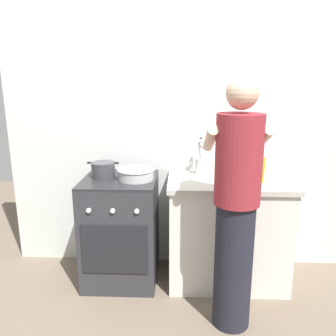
% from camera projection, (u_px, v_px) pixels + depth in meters
% --- Properties ---
extents(ground, '(6.00, 6.00, 0.00)m').
position_uv_depth(ground, '(161.00, 287.00, 2.82)').
color(ground, '#6B5B4C').
extents(back_wall, '(3.20, 0.10, 2.50)m').
position_uv_depth(back_wall, '(187.00, 130.00, 2.99)').
color(back_wall, silver).
rests_on(back_wall, ground).
extents(countertop, '(1.00, 0.60, 0.90)m').
position_uv_depth(countertop, '(227.00, 231.00, 2.83)').
color(countertop, silver).
rests_on(countertop, ground).
extents(stove_range, '(0.60, 0.62, 0.90)m').
position_uv_depth(stove_range, '(121.00, 229.00, 2.87)').
color(stove_range, '#2D2D33').
rests_on(stove_range, ground).
extents(pot, '(0.26, 0.20, 0.13)m').
position_uv_depth(pot, '(103.00, 170.00, 2.78)').
color(pot, '#38383D').
rests_on(pot, stove_range).
extents(mixing_bowl, '(0.30, 0.30, 0.09)m').
position_uv_depth(mixing_bowl, '(136.00, 174.00, 2.72)').
color(mixing_bowl, '#B7B7BC').
rests_on(mixing_bowl, stove_range).
extents(utensil_crock, '(0.10, 0.10, 0.32)m').
position_uv_depth(utensil_crock, '(201.00, 163.00, 2.86)').
color(utensil_crock, silver).
rests_on(utensil_crock, countertop).
extents(spice_bottle, '(0.04, 0.04, 0.09)m').
position_uv_depth(spice_bottle, '(226.00, 175.00, 2.70)').
color(spice_bottle, silver).
rests_on(spice_bottle, countertop).
extents(oil_bottle, '(0.06, 0.06, 0.26)m').
position_uv_depth(oil_bottle, '(261.00, 169.00, 2.63)').
color(oil_bottle, gold).
rests_on(oil_bottle, countertop).
extents(person, '(0.41, 0.50, 1.70)m').
position_uv_depth(person, '(236.00, 209.00, 2.20)').
color(person, black).
rests_on(person, ground).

